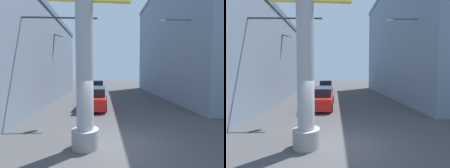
% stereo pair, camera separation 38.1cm
% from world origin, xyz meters
% --- Properties ---
extents(ground_plane, '(86.27, 86.27, 0.00)m').
position_xyz_m(ground_plane, '(0.00, 10.00, 0.00)').
color(ground_plane, '#424244').
extents(building_right, '(7.85, 20.75, 12.86)m').
position_xyz_m(building_right, '(9.57, 13.75, 6.44)').
color(building_right, slate).
rests_on(building_right, ground).
extents(street_lamp, '(2.76, 0.28, 6.71)m').
position_xyz_m(street_lamp, '(5.68, 6.19, 4.12)').
color(street_lamp, '#59595E').
rests_on(street_lamp, ground).
extents(traffic_light_mast, '(5.25, 0.32, 6.00)m').
position_xyz_m(traffic_light_mast, '(-4.54, 3.90, 4.23)').
color(traffic_light_mast, '#333333').
rests_on(traffic_light_mast, ground).
extents(car_lead, '(2.08, 5.21, 1.56)m').
position_xyz_m(car_lead, '(-1.35, 7.54, 0.74)').
color(car_lead, black).
rests_on(car_lead, ground).
extents(car_far, '(2.03, 4.74, 1.56)m').
position_xyz_m(car_far, '(-1.53, 19.12, 0.74)').
color(car_far, black).
rests_on(car_far, ground).
extents(palm_tree_far_right, '(2.50, 2.42, 9.06)m').
position_xyz_m(palm_tree_far_right, '(6.52, 20.38, 5.16)').
color(palm_tree_far_right, brown).
rests_on(palm_tree_far_right, ground).
extents(palm_tree_mid_left, '(3.36, 3.40, 6.69)m').
position_xyz_m(palm_tree_mid_left, '(-6.00, 10.49, 4.34)').
color(palm_tree_mid_left, brown).
rests_on(palm_tree_mid_left, ground).
extents(pedestrian_far_left, '(0.43, 0.43, 1.63)m').
position_xyz_m(pedestrian_far_left, '(-5.43, 14.21, 0.95)').
color(pedestrian_far_left, '#1E233F').
rests_on(pedestrian_far_left, ground).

